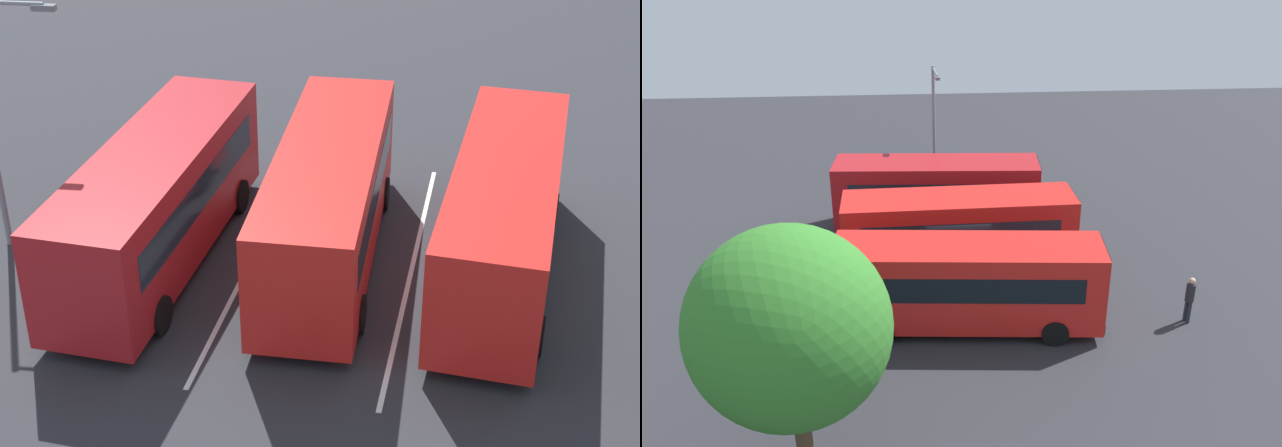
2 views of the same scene
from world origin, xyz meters
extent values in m
plane|color=#2B2B30|center=(0.00, 0.00, 0.00)|extent=(59.53, 59.53, 0.00)
cube|color=red|center=(0.09, -4.16, 1.74)|extent=(9.36, 3.14, 2.84)
cube|color=black|center=(4.64, -4.53, 2.51)|extent=(0.29, 2.11, 1.19)
cube|color=black|center=(0.19, -2.99, 2.08)|extent=(7.71, 0.71, 0.91)
cube|color=black|center=(0.00, -5.33, 2.08)|extent=(7.71, 0.71, 0.91)
cube|color=black|center=(4.66, -4.53, 2.98)|extent=(0.26, 1.92, 0.32)
cube|color=black|center=(4.67, -4.54, 0.54)|extent=(0.28, 2.21, 0.36)
cylinder|color=black|center=(3.12, -3.26, 0.46)|extent=(0.94, 0.35, 0.92)
cylinder|color=black|center=(2.93, -5.54, 0.46)|extent=(0.94, 0.35, 0.92)
cylinder|color=black|center=(-2.75, -2.78, 0.46)|extent=(0.94, 0.35, 0.92)
cylinder|color=black|center=(-2.94, -5.06, 0.46)|extent=(0.94, 0.35, 0.92)
cube|color=red|center=(0.09, 0.13, 1.74)|extent=(9.26, 2.64, 2.84)
cube|color=#19232D|center=(4.65, 0.25, 2.51)|extent=(0.18, 2.11, 1.19)
cube|color=#19232D|center=(0.06, 1.30, 2.08)|extent=(7.73, 0.28, 0.91)
cube|color=#19232D|center=(0.12, -1.04, 2.08)|extent=(7.73, 0.28, 0.91)
cube|color=black|center=(4.67, 0.25, 2.98)|extent=(0.15, 1.92, 0.32)
cube|color=black|center=(4.68, 0.25, 0.54)|extent=(0.16, 2.21, 0.36)
cylinder|color=black|center=(3.01, 1.35, 0.46)|extent=(0.93, 0.30, 0.92)
cylinder|color=black|center=(3.07, -0.93, 0.46)|extent=(0.93, 0.30, 0.92)
cylinder|color=black|center=(-2.88, 1.19, 0.46)|extent=(0.93, 0.30, 0.92)
cylinder|color=black|center=(-2.82, -1.09, 0.46)|extent=(0.93, 0.30, 0.92)
cube|color=#AD191E|center=(-0.65, 4.30, 1.74)|extent=(9.33, 2.95, 2.84)
cube|color=#19232D|center=(3.90, 4.02, 2.51)|extent=(0.25, 2.12, 1.19)
cube|color=#19232D|center=(-0.58, 5.47, 2.08)|extent=(7.72, 0.55, 0.91)
cube|color=#19232D|center=(-0.72, 3.13, 2.08)|extent=(7.72, 0.55, 0.91)
cube|color=black|center=(3.92, 4.02, 2.98)|extent=(0.22, 1.92, 0.32)
cube|color=black|center=(3.93, 4.02, 0.54)|extent=(0.23, 2.21, 0.36)
cylinder|color=black|center=(2.36, 5.26, 0.46)|extent=(0.94, 0.34, 0.92)
cylinder|color=black|center=(2.22, 2.98, 0.46)|extent=(0.94, 0.34, 0.92)
cylinder|color=black|center=(-3.52, 5.61, 0.46)|extent=(0.94, 0.34, 0.92)
cylinder|color=black|center=(-3.66, 3.34, 0.46)|extent=(0.94, 0.34, 0.92)
cylinder|color=#232833|center=(7.95, -4.56, 0.43)|extent=(0.13, 0.13, 0.86)
cylinder|color=#232833|center=(7.88, -4.42, 0.43)|extent=(0.13, 0.13, 0.86)
cylinder|color=#232328|center=(7.91, -4.49, 1.20)|extent=(0.43, 0.43, 0.68)
sphere|color=tan|center=(7.91, -4.49, 1.66)|extent=(0.23, 0.23, 0.23)
cylinder|color=gray|center=(-0.53, 7.59, 6.50)|extent=(0.23, 1.85, 0.10)
cube|color=slate|center=(-0.47, 6.66, 6.42)|extent=(0.24, 0.57, 0.14)
cube|color=silver|center=(0.00, -2.04, 0.00)|extent=(11.10, 0.40, 0.01)
cube|color=silver|center=(0.00, 2.04, 0.00)|extent=(11.10, 0.40, 0.01)
camera|label=1|loc=(-20.71, -3.44, 13.14)|focal=54.43mm
camera|label=2|loc=(-1.57, -24.20, 13.25)|focal=37.68mm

